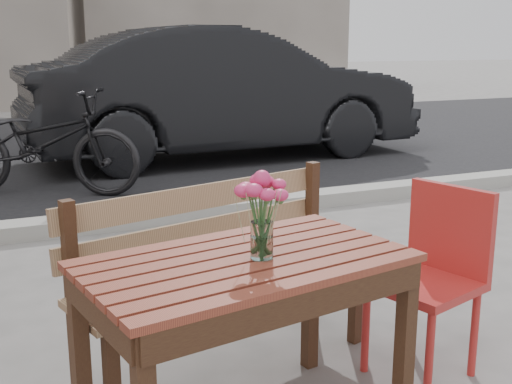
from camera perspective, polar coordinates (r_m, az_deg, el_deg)
street at (r=7.15m, az=-15.52°, el=1.46°), size 30.00×8.12×0.12m
main_table at (r=2.28m, az=-0.91°, el=-8.54°), size 1.22×0.84×0.69m
main_bench at (r=2.82m, az=-3.47°, el=-5.41°), size 1.45×0.75×0.86m
red_chair at (r=2.89m, az=15.55°, el=-6.41°), size 0.51×0.51×0.82m
main_vase at (r=2.18m, az=0.53°, el=-1.10°), size 0.17×0.17×0.31m
parked_car at (r=8.08m, az=-3.00°, el=8.76°), size 4.92×1.86×1.60m
bicycle at (r=6.37m, az=-18.59°, el=4.19°), size 2.00×1.49×1.00m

